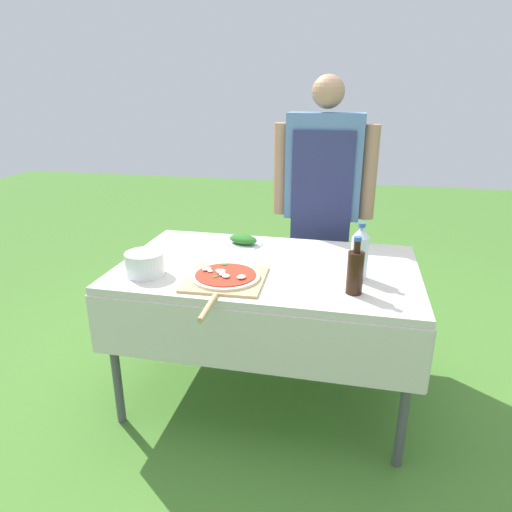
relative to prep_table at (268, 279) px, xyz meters
name	(u,v)px	position (x,y,z in m)	size (l,w,h in m)	color
ground_plane	(267,391)	(0.00, 0.00, -0.66)	(12.00, 12.00, 0.00)	#477A2D
prep_table	(268,279)	(0.00, 0.00, 0.00)	(1.44, 0.89, 0.74)	beige
person_cook	(323,193)	(0.20, 0.69, 0.29)	(0.61, 0.21, 1.62)	#4C4C51
pizza_on_peel	(225,278)	(-0.15, -0.24, 0.09)	(0.36, 0.58, 0.05)	tan
oil_bottle	(355,271)	(0.41, -0.25, 0.17)	(0.07, 0.07, 0.25)	black
water_bottle	(360,253)	(0.43, -0.08, 0.20)	(0.08, 0.08, 0.26)	silver
herb_container	(243,240)	(-0.19, 0.27, 0.10)	(0.22, 0.16, 0.06)	silver
mixing_tub	(145,264)	(-0.53, -0.24, 0.13)	(0.18, 0.18, 0.11)	silver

